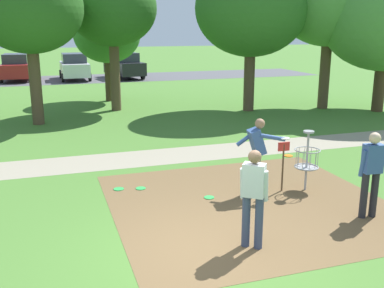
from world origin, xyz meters
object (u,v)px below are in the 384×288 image
object	(u,v)px
player_waiting_left	(257,151)
frisbee_scattered_a	(141,188)
tree_far_right	(29,8)
parked_car_center_right	(74,67)
disc_golf_basket	(304,158)
frisbee_scattered_b	(119,189)
tree_mid_left	(251,9)
parked_car_rightmost	(124,65)
tree_near_right	(112,9)
player_foreground_watching	(372,170)
tree_mid_right	(107,35)
tree_near_left	(330,1)
parked_car_center_left	(17,67)
player_throwing	(253,193)
frisbee_far_right	(288,156)
frisbee_by_tee	(209,197)

from	to	relation	value
player_waiting_left	frisbee_scattered_a	xyz separation A→B (m)	(-2.41, 1.07, -0.98)
tree_far_right	parked_car_center_right	world-z (taller)	tree_far_right
disc_golf_basket	tree_far_right	xyz separation A→B (m)	(-5.79, 9.51, 3.54)
frisbee_scattered_b	parked_car_center_right	distance (m)	23.32
frisbee_scattered_a	tree_mid_left	xyz separation A→B (m)	(6.66, 8.44, 4.38)
frisbee_scattered_b	tree_far_right	xyz separation A→B (m)	(-1.77, 8.18, 4.28)
player_waiting_left	frisbee_scattered_a	world-z (taller)	player_waiting_left
parked_car_rightmost	tree_near_right	bearing A→B (deg)	-101.40
tree_mid_left	parked_car_center_right	distance (m)	16.69
tree_mid_left	tree_far_right	world-z (taller)	tree_mid_left
tree_far_right	frisbee_scattered_b	bearing A→B (deg)	-77.77
player_foreground_watching	tree_mid_right	size ratio (longest dim) A/B	0.37
frisbee_scattered_a	tree_mid_left	size ratio (longest dim) A/B	0.04
disc_golf_basket	frisbee_scattered_b	world-z (taller)	disc_golf_basket
frisbee_scattered_b	tree_near_right	size ratio (longest dim) A/B	0.04
player_waiting_left	tree_near_left	xyz separation A→B (m)	(7.78, 9.03, 3.75)
tree_mid_left	parked_car_center_left	world-z (taller)	tree_mid_left
player_throwing	tree_mid_right	size ratio (longest dim) A/B	0.37
tree_mid_right	parked_car_center_left	world-z (taller)	tree_mid_right
player_foreground_watching	frisbee_far_right	bearing A→B (deg)	80.53
frisbee_scattered_b	parked_car_center_left	bearing A→B (deg)	97.66
player_throwing	tree_far_right	xyz separation A→B (m)	(-3.48, 11.67, 3.32)
frisbee_scattered_a	tree_far_right	bearing A→B (deg)	105.27
tree_mid_left	player_foreground_watching	bearing A→B (deg)	-103.55
frisbee_by_tee	tree_near_right	world-z (taller)	tree_near_right
frisbee_by_tee	parked_car_rightmost	size ratio (longest dim) A/B	0.05
frisbee_far_right	tree_mid_right	size ratio (longest dim) A/B	0.05
frisbee_scattered_b	tree_near_left	distance (m)	14.07
disc_golf_basket	tree_far_right	size ratio (longest dim) A/B	0.23
player_waiting_left	tree_near_left	bearing A→B (deg)	49.27
tree_near_left	parked_car_rightmost	size ratio (longest dim) A/B	1.51
player_throwing	tree_mid_left	distance (m)	13.45
frisbee_scattered_b	tree_near_left	bearing A→B (deg)	36.31
player_throwing	frisbee_scattered_b	size ratio (longest dim) A/B	7.13
tree_near_left	parked_car_center_right	world-z (taller)	tree_near_left
tree_near_left	tree_near_right	xyz separation A→B (m)	(-9.13, 2.40, -0.35)
frisbee_by_tee	frisbee_scattered_b	distance (m)	2.13
frisbee_far_right	parked_car_center_right	xyz separation A→B (m)	(-4.50, 22.06, 0.91)
player_waiting_left	frisbee_by_tee	distance (m)	1.47
parked_car_center_right	player_throwing	bearing A→B (deg)	-87.69
player_foreground_watching	frisbee_scattered_b	distance (m)	5.45
disc_golf_basket	tree_near_right	bearing A→B (deg)	102.04
player_waiting_left	frisbee_scattered_b	world-z (taller)	player_waiting_left
player_foreground_watching	tree_near_left	xyz separation A→B (m)	(6.27, 10.90, 3.77)
player_foreground_watching	parked_car_center_left	bearing A→B (deg)	105.78
frisbee_by_tee	tree_near_right	size ratio (longest dim) A/B	0.04
frisbee_scattered_a	player_throwing	bearing A→B (deg)	-70.18
player_throwing	parked_car_center_left	xyz separation A→B (m)	(-4.93, 27.44, -0.05)
player_foreground_watching	frisbee_far_right	world-z (taller)	player_foreground_watching
parked_car_center_left	frisbee_far_right	bearing A→B (deg)	-69.83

